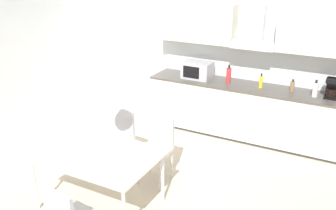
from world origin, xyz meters
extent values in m
cube|color=beige|center=(0.00, 0.00, -0.01)|extent=(8.02, 7.46, 0.02)
cube|color=silver|center=(0.00, 2.54, 1.26)|extent=(6.42, 0.10, 2.52)
cube|color=#333333|center=(0.87, 2.17, 0.03)|extent=(3.17, 0.58, 0.05)
cube|color=beige|center=(0.87, 2.17, 0.46)|extent=(3.31, 0.63, 0.82)
cube|color=#4C4742|center=(0.87, 2.17, 0.88)|extent=(3.33, 0.65, 0.03)
cube|color=silver|center=(-0.54, 1.84, 0.66)|extent=(0.01, 0.01, 0.14)
cube|color=silver|center=(-0.07, 1.84, 0.66)|extent=(0.01, 0.01, 0.14)
cube|color=silver|center=(0.40, 1.84, 0.66)|extent=(0.01, 0.01, 0.14)
cube|color=silver|center=(0.87, 1.84, 0.66)|extent=(0.01, 0.01, 0.14)
cube|color=silver|center=(0.87, 2.48, 1.16)|extent=(3.31, 0.02, 0.52)
cube|color=beige|center=(-0.12, 2.32, 1.82)|extent=(1.31, 0.34, 0.64)
cube|color=beige|center=(1.87, 2.32, 1.82)|extent=(1.31, 0.34, 0.64)
cube|color=#B7BABF|center=(0.87, 2.30, 1.55)|extent=(0.68, 0.40, 0.10)
cube|color=#B7BABF|center=(0.87, 2.41, 1.84)|extent=(0.20, 0.16, 0.59)
cube|color=#ADADB2|center=(-0.04, 2.17, 1.04)|extent=(0.48, 0.34, 0.28)
cube|color=black|center=(-0.08, 2.00, 1.04)|extent=(0.29, 0.01, 0.20)
cube|color=black|center=(2.09, 2.17, 0.91)|extent=(0.18, 0.18, 0.02)
cylinder|color=black|center=(2.09, 2.16, 0.98)|extent=(0.12, 0.12, 0.12)
cube|color=black|center=(2.09, 2.23, 1.05)|extent=(0.16, 0.08, 0.30)
cube|color=black|center=(2.09, 2.16, 1.17)|extent=(0.18, 0.16, 0.06)
cylinder|color=brown|center=(1.53, 2.22, 0.98)|extent=(0.07, 0.07, 0.16)
cylinder|color=black|center=(1.53, 2.22, 1.08)|extent=(0.03, 0.03, 0.03)
cylinder|color=yellow|center=(1.06, 2.16, 1.00)|extent=(0.06, 0.06, 0.19)
cylinder|color=black|center=(1.06, 2.16, 1.11)|extent=(0.02, 0.02, 0.04)
cylinder|color=white|center=(1.87, 2.13, 1.01)|extent=(0.08, 0.08, 0.21)
cylinder|color=black|center=(1.87, 2.13, 1.13)|extent=(0.03, 0.03, 0.05)
cylinder|color=red|center=(0.51, 2.20, 1.02)|extent=(0.08, 0.08, 0.24)
cylinder|color=black|center=(0.51, 2.20, 1.16)|extent=(0.03, 0.03, 0.05)
cube|color=white|center=(-0.12, -0.49, 0.70)|extent=(1.38, 0.95, 0.04)
cylinder|color=silver|center=(-0.75, -0.91, 0.34)|extent=(0.04, 0.04, 0.69)
cylinder|color=silver|center=(-0.75, -0.08, 0.34)|extent=(0.04, 0.04, 0.69)
cylinder|color=silver|center=(0.51, -0.08, 0.34)|extent=(0.04, 0.04, 0.69)
cube|color=#B2B2B7|center=(0.17, -1.45, 0.67)|extent=(0.38, 0.08, 0.40)
cube|color=#B2B2B7|center=(0.19, 0.28, 0.45)|extent=(0.41, 0.41, 0.04)
cube|color=#B2B2B7|center=(0.19, 0.46, 0.67)|extent=(0.38, 0.05, 0.40)
cylinder|color=silver|center=(0.36, 0.11, 0.21)|extent=(0.02, 0.02, 0.43)
cylinder|color=silver|center=(0.02, 0.11, 0.21)|extent=(0.02, 0.02, 0.43)
cylinder|color=silver|center=(0.36, 0.45, 0.21)|extent=(0.02, 0.02, 0.43)
cylinder|color=silver|center=(0.02, 0.45, 0.21)|extent=(0.02, 0.02, 0.43)
cube|color=#B2B2B7|center=(-0.43, 0.28, 0.45)|extent=(0.44, 0.44, 0.04)
cube|color=#B2B2B7|center=(-0.41, 0.46, 0.67)|extent=(0.38, 0.08, 0.40)
cylinder|color=silver|center=(-0.28, 0.09, 0.21)|extent=(0.02, 0.02, 0.43)
cylinder|color=silver|center=(-0.62, 0.13, 0.21)|extent=(0.02, 0.02, 0.43)
cylinder|color=silver|center=(-0.24, 0.43, 0.21)|extent=(0.02, 0.02, 0.43)
cylinder|color=silver|center=(-0.58, 0.47, 0.21)|extent=(0.02, 0.02, 0.43)
cone|color=silver|center=(-0.12, -0.49, 1.80)|extent=(0.32, 0.32, 0.22)
camera|label=1|loc=(2.37, -3.48, 2.83)|focal=40.00mm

